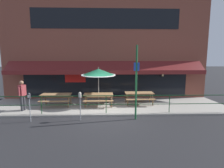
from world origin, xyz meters
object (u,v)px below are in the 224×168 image
Objects in this scene: picnic_table_left at (56,96)px; picnic_table_right at (139,95)px; patio_umbrella_centre at (98,72)px; parking_meter_far at (80,98)px; picnic_table_centre at (98,96)px; parking_meter_near at (29,98)px; pedestrian_walking at (22,94)px; street_sign_pole at (136,82)px.

picnic_table_left is 1.00× the size of picnic_table_right.
patio_umbrella_centre is 1.67× the size of parking_meter_far.
parking_meter_far is at bearing -109.10° from picnic_table_centre.
parking_meter_far is (-0.80, -2.31, 0.44)m from picnic_table_centre.
picnic_table_left is at bearing 127.75° from parking_meter_far.
picnic_table_right is at bearing 3.25° from picnic_table_left.
picnic_table_right is 6.41m from parking_meter_near.
picnic_table_right is 1.05× the size of pedestrian_walking.
parking_meter_near is at bearing -142.54° from picnic_table_centre.
picnic_table_right is at bearing 37.63° from parking_meter_far.
street_sign_pole is (4.55, -2.27, 1.18)m from picnic_table_left.
parking_meter_far reaches higher than picnic_table_right.
picnic_table_centre is at bearing -90.00° from patio_umbrella_centre.
pedestrian_walking is (-6.84, -1.18, 0.35)m from picnic_table_right.
picnic_table_left is 1.00× the size of picnic_table_centre.
picnic_table_left is 2.98m from parking_meter_far.
picnic_table_left is at bearing 179.64° from picnic_table_centre.
picnic_table_centre is 0.76× the size of patio_umbrella_centre.
picnic_table_centre is 1.27× the size of parking_meter_far.
pedestrian_walking is at bearing 157.22° from parking_meter_far.
picnic_table_right is 2.90m from street_sign_pole.
parking_meter_far is at bearing -22.78° from pedestrian_walking.
pedestrian_walking is at bearing 167.35° from street_sign_pole.
pedestrian_walking is 3.73m from parking_meter_far.
pedestrian_walking is 6.39m from street_sign_pole.
pedestrian_walking is at bearing -151.56° from picnic_table_left.
street_sign_pole is at bearing -12.65° from pedestrian_walking.
street_sign_pole is at bearing 2.00° from parking_meter_near.
picnic_table_left is 1.89m from pedestrian_walking.
picnic_table_left is 3.00m from patio_umbrella_centre.
parking_meter_near is at bearing -103.23° from picnic_table_left.
parking_meter_far is at bearing 2.97° from parking_meter_near.
street_sign_pole reaches higher than picnic_table_left.
pedestrian_walking is (-4.23, -0.87, 0.35)m from picnic_table_centre.
patio_umbrella_centre is 2.87m from parking_meter_far.
patio_umbrella_centre reaches higher than parking_meter_near.
picnic_table_centre is 4.34m from pedestrian_walking.
picnic_table_left is 2.60m from picnic_table_centre.
picnic_table_centre and picnic_table_right have the same top height.
pedestrian_walking reaches higher than parking_meter_near.
patio_umbrella_centre is (2.60, 0.22, 1.47)m from picnic_table_left.
patio_umbrella_centre is at bearing 14.68° from pedestrian_walking.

